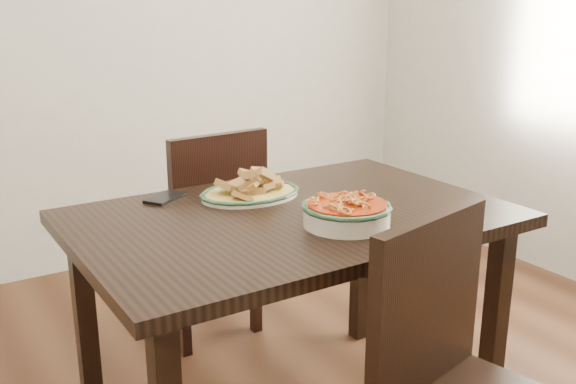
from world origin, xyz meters
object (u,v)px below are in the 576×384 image
chair_far (208,224)px  chair_near (461,383)px  fish_plate (250,184)px  dining_table (291,240)px  noodle_bowl (347,210)px  smartphone (165,198)px

chair_far → chair_near: size_ratio=1.00×
chair_far → fish_plate: 0.57m
dining_table → noodle_bowl: bearing=-68.9°
dining_table → smartphone: 0.45m
dining_table → fish_plate: 0.25m
chair_near → fish_plate: 0.93m
noodle_bowl → smartphone: size_ratio=1.84×
fish_plate → chair_far: bearing=82.0°
fish_plate → smartphone: bearing=153.5°
chair_far → fish_plate: bearing=78.3°
noodle_bowl → smartphone: noodle_bowl is taller
chair_far → noodle_bowl: bearing=88.1°
chair_near → noodle_bowl: size_ratio=3.40×
dining_table → chair_near: (0.05, -0.67, -0.16)m
noodle_bowl → dining_table: bearing=111.1°
smartphone → dining_table: bearing=-83.8°
smartphone → chair_near: bearing=-104.8°
chair_near → fish_plate: bearing=82.5°
dining_table → chair_near: 0.69m
smartphone → fish_plate: bearing=-59.3°
chair_far → smartphone: size_ratio=6.27×
fish_plate → smartphone: fish_plate is taller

